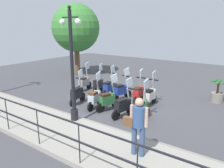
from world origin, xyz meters
TOP-DOWN VIEW (x-y plane):
  - ground_plane at (0.00, 0.00)m, footprint 28.00×28.00m
  - promenade_walkway at (-3.15, 0.00)m, footprint 2.20×20.00m
  - fence_railing at (-4.20, 0.00)m, footprint 0.04×16.03m
  - lamp_post_near at (-2.40, 0.35)m, footprint 0.26×0.90m
  - pedestrian_with_bag at (-3.07, -2.59)m, footprint 0.35×0.64m
  - tree_large at (3.64, 5.94)m, footprint 3.29×3.29m
  - potted_palm at (3.07, -3.46)m, footprint 1.06×0.66m
  - scooter_near_0 at (-0.75, -1.49)m, footprint 1.23×0.44m
  - scooter_near_1 at (-0.90, -0.80)m, footprint 1.22×0.49m
  - scooter_near_2 at (-0.66, 0.11)m, footprint 1.20×0.54m
  - scooter_near_3 at (-0.77, 0.72)m, footprint 1.22×0.48m
  - scooter_near_4 at (-0.80, 1.72)m, footprint 1.22×0.49m
  - scooter_far_0 at (0.88, -1.10)m, footprint 1.23×0.44m
  - scooter_far_1 at (0.93, -0.48)m, footprint 1.23×0.46m
  - scooter_far_2 at (0.81, 0.38)m, footprint 1.21×0.53m
  - scooter_far_3 at (0.95, 1.19)m, footprint 1.23×0.44m
  - scooter_far_4 at (0.98, 1.91)m, footprint 1.21×0.51m
  - scooter_far_5 at (0.94, 2.87)m, footprint 1.23×0.44m

SIDE VIEW (x-z plane):
  - ground_plane at x=0.00m, z-range 0.00..0.00m
  - promenade_walkway at x=-3.15m, z-range 0.00..0.15m
  - potted_palm at x=3.07m, z-range -0.08..0.97m
  - scooter_near_0 at x=-0.75m, z-range -0.29..1.25m
  - scooter_near_1 at x=-0.90m, z-range -0.29..1.25m
  - scooter_near_2 at x=-0.66m, z-range -0.29..1.25m
  - scooter_near_3 at x=-0.77m, z-range -0.29..1.25m
  - scooter_near_4 at x=-0.80m, z-range -0.29..1.25m
  - scooter_far_0 at x=0.88m, z-range -0.29..1.25m
  - scooter_far_1 at x=0.93m, z-range -0.29..1.25m
  - scooter_far_2 at x=0.81m, z-range -0.29..1.25m
  - scooter_far_3 at x=0.95m, z-range -0.29..1.25m
  - scooter_far_4 at x=0.98m, z-range -0.29..1.25m
  - scooter_far_5 at x=0.94m, z-range -0.29..1.25m
  - fence_railing at x=-4.20m, z-range 0.37..1.44m
  - pedestrian_with_bag at x=-3.07m, z-range 0.28..1.87m
  - lamp_post_near at x=-2.40m, z-range -0.09..3.86m
  - tree_large at x=3.64m, z-range 0.82..5.77m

